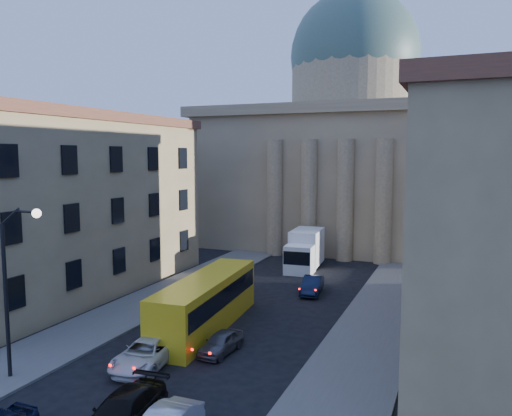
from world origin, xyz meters
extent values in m
cube|color=#595752|center=(-8.50, 18.00, 0.07)|extent=(5.00, 60.00, 0.15)
cube|color=#595752|center=(8.50, 18.00, 0.07)|extent=(5.00, 60.00, 0.15)
cube|color=#7F6D4E|center=(0.00, 56.00, 8.00)|extent=(34.00, 26.00, 16.00)
cube|color=#7F6D4E|center=(0.00, 56.00, 16.40)|extent=(35.50, 27.50, 1.20)
cylinder|color=#7F6D4E|center=(0.00, 56.00, 20.00)|extent=(16.00, 16.00, 8.00)
sphere|color=#4B665A|center=(0.00, 56.00, 24.00)|extent=(16.40, 16.40, 16.40)
cube|color=#7F6D4E|center=(-21.00, 54.00, 5.50)|extent=(13.00, 13.00, 11.00)
cone|color=brown|center=(-21.00, 54.00, 13.00)|extent=(26.02, 26.02, 4.00)
cylinder|color=#7F6D4E|center=(-6.00, 42.80, 6.50)|extent=(1.80, 1.80, 13.00)
cylinder|color=#7F6D4E|center=(-2.00, 42.80, 6.50)|extent=(1.80, 1.80, 13.00)
cylinder|color=#7F6D4E|center=(2.00, 42.80, 6.50)|extent=(1.80, 1.80, 13.00)
cylinder|color=#7F6D4E|center=(6.00, 42.80, 6.50)|extent=(1.80, 1.80, 13.00)
cube|color=tan|center=(-17.00, 22.00, 7.00)|extent=(11.00, 26.00, 14.00)
cube|color=brown|center=(-17.00, 22.00, 14.30)|extent=(11.60, 26.60, 0.80)
cylinder|color=black|center=(-7.50, 8.00, 4.00)|extent=(0.20, 0.20, 8.00)
cylinder|color=black|center=(-6.95, 8.00, 8.35)|extent=(1.30, 0.12, 0.96)
cylinder|color=black|center=(-5.95, 8.00, 8.65)|extent=(1.30, 0.12, 0.12)
sphere|color=white|center=(-5.20, 8.00, 8.60)|extent=(0.44, 0.44, 0.44)
imported|color=silver|center=(-1.96, 11.94, 0.71)|extent=(2.96, 5.37, 1.42)
imported|color=black|center=(0.81, 6.26, 0.75)|extent=(2.52, 5.31, 1.50)
imported|color=#4E4E53|center=(0.97, 15.08, 0.61)|extent=(1.68, 3.67, 1.22)
imported|color=black|center=(2.40, 28.97, 0.69)|extent=(1.99, 4.35, 1.38)
cube|color=yellow|center=(-1.78, 18.48, 1.69)|extent=(3.73, 12.17, 3.38)
cube|color=black|center=(-1.78, 18.48, 2.23)|extent=(3.74, 11.53, 1.20)
cylinder|color=black|center=(-2.50, 14.05, 0.54)|extent=(0.42, 1.11, 1.09)
cylinder|color=black|center=(-0.32, 14.23, 0.54)|extent=(0.42, 1.11, 1.09)
cylinder|color=black|center=(-3.24, 22.73, 0.54)|extent=(0.42, 1.11, 1.09)
cylinder|color=black|center=(-1.06, 22.92, 0.54)|extent=(0.42, 1.11, 1.09)
cube|color=white|center=(-0.64, 35.31, 1.38)|extent=(2.84, 2.95, 2.75)
cube|color=black|center=(-0.54, 34.00, 1.72)|extent=(2.53, 0.33, 1.26)
cube|color=white|center=(-0.88, 38.40, 2.01)|extent=(3.12, 5.02, 3.56)
cylinder|color=black|center=(-1.75, 34.76, 0.52)|extent=(0.40, 1.05, 1.03)
cylinder|color=black|center=(0.54, 34.94, 0.52)|extent=(0.40, 1.05, 1.03)
cylinder|color=black|center=(-2.10, 39.34, 0.52)|extent=(0.40, 1.05, 1.03)
cylinder|color=black|center=(0.18, 39.52, 0.52)|extent=(0.40, 1.05, 1.03)
camera|label=1|loc=(13.38, -9.73, 11.39)|focal=35.00mm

